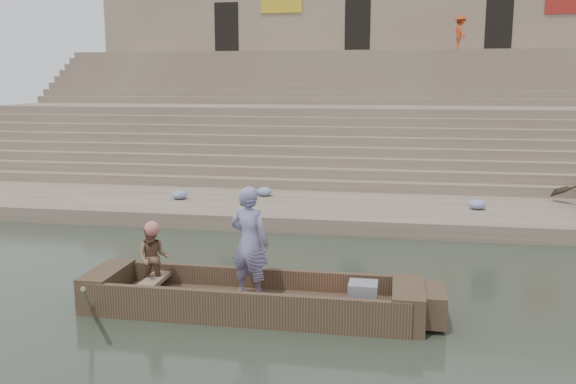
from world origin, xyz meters
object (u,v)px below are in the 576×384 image
(main_rowboat, at_px, (251,306))
(television, at_px, (362,295))
(rowing_man, at_px, (153,258))
(standing_man, at_px, (250,242))
(pedestrian, at_px, (460,33))

(main_rowboat, bearing_deg, television, 0.00)
(rowing_man, bearing_deg, television, -13.61)
(standing_man, distance_m, rowing_man, 1.76)
(pedestrian, bearing_deg, television, 159.29)
(main_rowboat, relative_size, television, 10.87)
(rowing_man, relative_size, television, 2.50)
(standing_man, relative_size, rowing_man, 1.64)
(television, bearing_deg, standing_man, 176.74)
(main_rowboat, relative_size, pedestrian, 3.05)
(standing_man, distance_m, pedestrian, 22.35)
(main_rowboat, bearing_deg, pedestrian, 76.47)
(rowing_man, xyz_separation_m, television, (3.59, -0.16, -0.38))
(standing_man, distance_m, television, 2.02)
(television, bearing_deg, pedestrian, 81.20)
(main_rowboat, bearing_deg, standing_man, 110.95)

